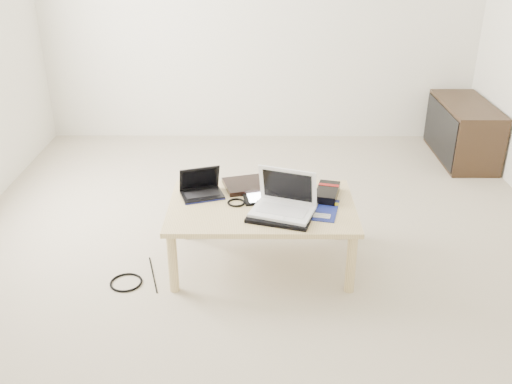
{
  "coord_description": "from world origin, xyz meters",
  "views": [
    {
      "loc": [
        -0.01,
        -3.27,
        1.93
      ],
      "look_at": [
        -0.02,
        -0.27,
        0.48
      ],
      "focal_mm": 40.0,
      "sensor_mm": 36.0,
      "label": 1
    }
  ],
  "objects_px": {
    "media_cabinet": "(462,131)",
    "netbook": "(201,189)",
    "coffee_table": "(262,212)",
    "gpu_box": "(327,193)",
    "white_laptop": "(284,202)"
  },
  "relations": [
    {
      "from": "coffee_table",
      "to": "gpu_box",
      "type": "xyz_separation_m",
      "value": [
        0.4,
        0.11,
        0.08
      ]
    },
    {
      "from": "coffee_table",
      "to": "media_cabinet",
      "type": "distance_m",
      "value": 2.46
    },
    {
      "from": "coffee_table",
      "to": "netbook",
      "type": "bearing_deg",
      "value": 160.69
    },
    {
      "from": "coffee_table",
      "to": "white_laptop",
      "type": "distance_m",
      "value": 0.2
    },
    {
      "from": "netbook",
      "to": "white_laptop",
      "type": "height_order",
      "value": "white_laptop"
    },
    {
      "from": "netbook",
      "to": "white_laptop",
      "type": "relative_size",
      "value": 0.72
    },
    {
      "from": "coffee_table",
      "to": "netbook",
      "type": "height_order",
      "value": "netbook"
    },
    {
      "from": "white_laptop",
      "to": "gpu_box",
      "type": "distance_m",
      "value": 0.35
    },
    {
      "from": "coffee_table",
      "to": "media_cabinet",
      "type": "relative_size",
      "value": 1.22
    },
    {
      "from": "media_cabinet",
      "to": "white_laptop",
      "type": "relative_size",
      "value": 2.25
    },
    {
      "from": "coffee_table",
      "to": "gpu_box",
      "type": "height_order",
      "value": "gpu_box"
    },
    {
      "from": "netbook",
      "to": "coffee_table",
      "type": "bearing_deg",
      "value": -19.31
    },
    {
      "from": "coffee_table",
      "to": "gpu_box",
      "type": "distance_m",
      "value": 0.42
    },
    {
      "from": "netbook",
      "to": "white_laptop",
      "type": "distance_m",
      "value": 0.55
    },
    {
      "from": "media_cabinet",
      "to": "netbook",
      "type": "distance_m",
      "value": 2.66
    }
  ]
}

